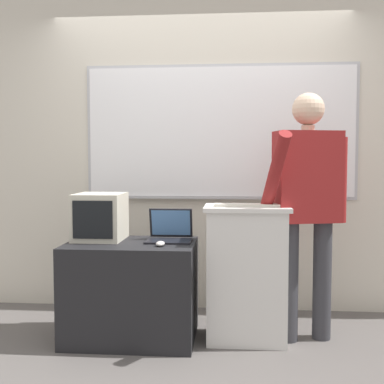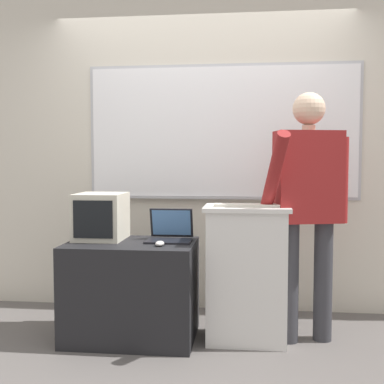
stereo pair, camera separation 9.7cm
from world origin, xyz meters
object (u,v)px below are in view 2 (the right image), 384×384
Objects in this scene: lectern_podium at (246,273)px; laptop at (170,231)px; computer_mouse_by_keyboard at (283,205)px; wireless_keyboard at (247,205)px; side_desk at (132,290)px; crt_monitor at (101,216)px; computer_mouse_by_laptop at (160,243)px; person_presenter at (308,197)px.

laptop is (-0.55, 0.05, 0.28)m from lectern_podium.
computer_mouse_by_keyboard reaches higher than laptop.
computer_mouse_by_keyboard is at bearing -0.59° from wireless_keyboard.
side_desk is 9.07× the size of computer_mouse_by_keyboard.
crt_monitor reaches higher than lectern_podium.
lectern_podium is 2.97× the size of laptop.
side_desk is 0.45m from computer_mouse_by_laptop.
crt_monitor is at bearing 174.38° from wireless_keyboard.
wireless_keyboard is 1.17× the size of crt_monitor.
crt_monitor reaches higher than side_desk.
person_presenter is (0.42, 0.03, 0.54)m from lectern_podium.
computer_mouse_by_laptop is (-0.59, -0.18, 0.23)m from lectern_podium.
wireless_keyboard is 4.48× the size of computer_mouse_by_laptop.
lectern_podium is 0.49m from wireless_keyboard.
side_desk is 2.82× the size of laptop.
lectern_podium reaches higher than laptop.
computer_mouse_by_keyboard is (0.25, -0.05, 0.49)m from lectern_podium.
lectern_podium is 0.62m from laptop.
wireless_keyboard is (0.55, -0.10, 0.21)m from laptop.
computer_mouse_by_laptop is (0.23, -0.13, 0.36)m from side_desk.
side_desk is 2.03× the size of wireless_keyboard.
person_presenter reaches higher than laptop.
laptop is at bearing 165.02° from person_presenter.
crt_monitor reaches higher than laptop.
lectern_podium is 1.06× the size of side_desk.
computer_mouse_by_keyboard reaches higher than lectern_podium.
laptop is 3.22× the size of computer_mouse_by_laptop.
person_presenter is at bearing 4.15° from lectern_podium.
computer_mouse_by_keyboard is (0.25, -0.00, 0.01)m from wireless_keyboard.
laptop reaches higher than side_desk.
computer_mouse_by_laptop is at bearing -98.64° from laptop.
wireless_keyboard is (-0.00, -0.05, 0.49)m from lectern_podium.
crt_monitor reaches higher than computer_mouse_by_laptop.
lectern_podium is 2.50× the size of crt_monitor.
laptop is at bearing 169.21° from wireless_keyboard.
lectern_podium reaches higher than computer_mouse_by_laptop.
crt_monitor is at bearing 175.32° from computer_mouse_by_keyboard.
lectern_podium is 0.55m from computer_mouse_by_keyboard.
laptop is at bearing 172.33° from computer_mouse_by_keyboard.
laptop is 0.72× the size of wireless_keyboard.
laptop is 0.84× the size of crt_monitor.
computer_mouse_by_laptop is (-0.04, -0.23, -0.05)m from laptop.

